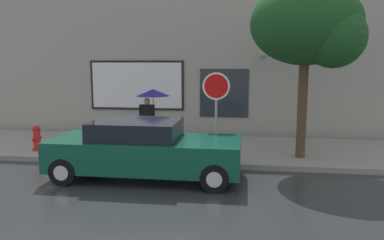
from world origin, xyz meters
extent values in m
plane|color=#282B2D|center=(0.00, 0.00, 0.00)|extent=(60.00, 60.00, 0.00)
cube|color=gray|center=(0.00, 3.00, 0.07)|extent=(20.00, 4.00, 0.15)
cube|color=#9E998E|center=(0.00, 5.50, 3.50)|extent=(20.00, 0.40, 7.00)
cube|color=black|center=(-1.37, 5.27, 1.97)|extent=(3.65, 0.06, 1.88)
cube|color=silver|center=(-1.37, 5.24, 1.97)|extent=(3.49, 0.03, 1.72)
cube|color=#262B33|center=(1.98, 5.28, 1.70)|extent=(1.80, 0.04, 1.80)
cone|color=#99999E|center=(3.38, 5.15, 3.10)|extent=(0.22, 0.24, 0.24)
cube|color=#0F4C38|center=(0.37, -0.02, 0.63)|extent=(4.64, 1.84, 0.73)
cube|color=black|center=(0.14, -0.02, 1.22)|extent=(2.09, 1.62, 0.45)
cylinder|color=black|center=(2.14, 0.83, 0.32)|extent=(0.64, 0.22, 0.64)
cylinder|color=silver|center=(2.14, 0.83, 0.32)|extent=(0.35, 0.24, 0.35)
cylinder|color=black|center=(2.14, -0.87, 0.32)|extent=(0.64, 0.22, 0.64)
cylinder|color=silver|center=(2.14, -0.87, 0.32)|extent=(0.35, 0.24, 0.35)
cylinder|color=black|center=(-1.40, 0.83, 0.32)|extent=(0.64, 0.22, 0.64)
cylinder|color=silver|center=(-1.40, 0.83, 0.32)|extent=(0.35, 0.24, 0.35)
cylinder|color=black|center=(-1.40, -0.87, 0.32)|extent=(0.64, 0.22, 0.64)
cylinder|color=silver|center=(-1.40, -0.87, 0.32)|extent=(0.35, 0.24, 0.35)
cylinder|color=red|center=(-3.56, 1.78, 0.48)|extent=(0.22, 0.22, 0.66)
sphere|color=#AD1814|center=(-3.56, 1.78, 0.81)|extent=(0.23, 0.23, 0.23)
cylinder|color=#AD1814|center=(-3.56, 1.62, 0.51)|extent=(0.09, 0.12, 0.09)
cylinder|color=#AD1814|center=(-3.56, 1.94, 0.51)|extent=(0.09, 0.12, 0.09)
cylinder|color=red|center=(-3.56, 1.78, 0.18)|extent=(0.30, 0.30, 0.06)
cylinder|color=black|center=(-0.44, 2.83, 0.55)|extent=(0.14, 0.14, 0.79)
cylinder|color=black|center=(-0.23, 2.83, 0.55)|extent=(0.14, 0.14, 0.79)
cube|color=black|center=(-0.34, 2.83, 1.22)|extent=(0.46, 0.22, 0.56)
sphere|color=tan|center=(-0.34, 2.83, 1.61)|extent=(0.21, 0.21, 0.21)
cylinder|color=#4C4C51|center=(-0.13, 2.83, 1.47)|extent=(0.02, 0.02, 0.90)
cone|color=navy|center=(-0.13, 2.83, 1.90)|extent=(1.06, 1.06, 0.22)
cylinder|color=#4C3823|center=(4.37, 2.06, 1.61)|extent=(0.27, 0.27, 2.91)
ellipsoid|color=#19471E|center=(4.37, 2.06, 3.89)|extent=(3.03, 2.57, 2.27)
sphere|color=#19471E|center=(5.05, 1.68, 3.52)|extent=(1.67, 1.67, 1.67)
cylinder|color=gray|center=(1.97, 1.63, 1.35)|extent=(0.07, 0.07, 2.39)
cylinder|color=white|center=(1.97, 1.59, 2.19)|extent=(0.76, 0.02, 0.76)
cylinder|color=red|center=(1.97, 1.57, 2.19)|extent=(0.66, 0.02, 0.66)
camera|label=1|loc=(2.80, -9.02, 2.86)|focal=35.96mm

